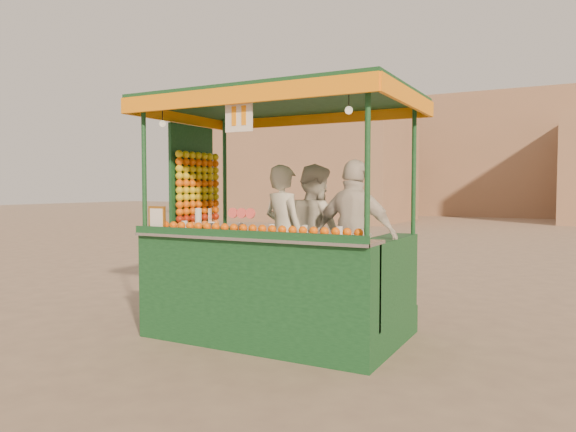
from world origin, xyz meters
The scene contains 7 objects.
ground centered at (0.00, 0.00, 0.00)m, with size 90.00×90.00×0.00m, color #746053.
building_left centered at (-9.00, 20.00, 3.00)m, with size 10.00×6.00×6.00m, color #977156.
building_center centered at (-2.00, 30.00, 3.50)m, with size 14.00×7.00×7.00m, color #977156.
juice_cart centered at (0.21, 0.10, 0.85)m, with size 2.91×1.88×2.64m.
vendor_left centered at (0.19, 0.46, 1.11)m, with size 0.68×0.56×1.60m.
vendor_middle centered at (0.52, 0.62, 1.11)m, with size 0.99×0.96×1.60m.
vendor_right centered at (1.13, 0.30, 1.12)m, with size 1.00×0.51×1.63m.
Camera 1 is at (3.15, -5.00, 1.64)m, focal length 33.61 mm.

